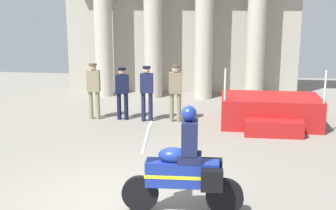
# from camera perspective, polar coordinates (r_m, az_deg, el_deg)

# --- Properties ---
(ground_plane) EXTENTS (28.00, 28.00, 0.00)m
(ground_plane) POSITION_cam_1_polar(r_m,az_deg,el_deg) (8.40, -6.45, -11.96)
(ground_plane) COLOR gray
(colonnade_backdrop) EXTENTS (9.05, 1.52, 6.43)m
(colonnade_backdrop) POSITION_cam_1_polar(r_m,az_deg,el_deg) (16.99, 1.52, 12.60)
(colonnade_backdrop) COLOR #A49F91
(colonnade_backdrop) RESTS_ON ground_plane
(reviewing_stand) EXTENTS (2.82, 2.18, 1.77)m
(reviewing_stand) POSITION_cam_1_polar(r_m,az_deg,el_deg) (13.21, 13.01, -0.89)
(reviewing_stand) COLOR #A51919
(reviewing_stand) RESTS_ON ground_plane
(officer_in_row_0) EXTENTS (0.39, 0.24, 1.73)m
(officer_in_row_0) POSITION_cam_1_polar(r_m,az_deg,el_deg) (13.71, -9.54, 2.35)
(officer_in_row_0) COLOR #847A5B
(officer_in_row_0) RESTS_ON ground_plane
(officer_in_row_1) EXTENTS (0.39, 0.24, 1.60)m
(officer_in_row_1) POSITION_cam_1_polar(r_m,az_deg,el_deg) (13.54, -5.91, 2.02)
(officer_in_row_1) COLOR black
(officer_in_row_1) RESTS_ON ground_plane
(officer_in_row_2) EXTENTS (0.39, 0.24, 1.68)m
(officer_in_row_2) POSITION_cam_1_polar(r_m,az_deg,el_deg) (13.28, -2.75, 2.06)
(officer_in_row_2) COLOR #191E42
(officer_in_row_2) RESTS_ON ground_plane
(officer_in_row_3) EXTENTS (0.39, 0.24, 1.72)m
(officer_in_row_3) POSITION_cam_1_polar(r_m,az_deg,el_deg) (13.22, 0.95, 2.11)
(officer_in_row_3) COLOR #7A7056
(officer_in_row_3) RESTS_ON ground_plane
(motorcycle_with_rider) EXTENTS (2.09, 0.71, 1.90)m
(motorcycle_with_rider) POSITION_cam_1_polar(r_m,az_deg,el_deg) (7.56, 2.38, -8.27)
(motorcycle_with_rider) COLOR black
(motorcycle_with_rider) RESTS_ON ground_plane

